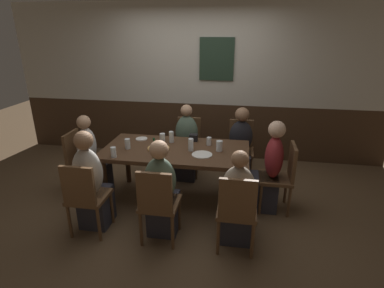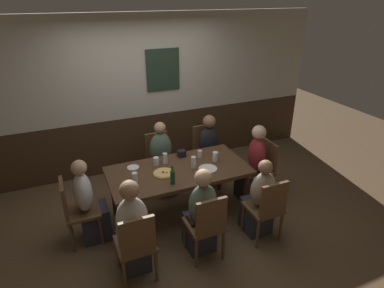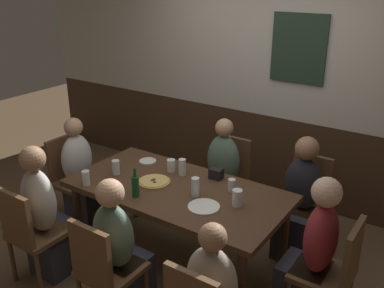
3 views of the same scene
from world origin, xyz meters
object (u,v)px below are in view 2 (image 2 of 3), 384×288
at_px(pint_glass_pale, 156,162).
at_px(plate_white_large, 208,169).
at_px(chair_mid_far, 159,158).
at_px(person_head_west, 90,207).
at_px(chair_mid_near, 207,224).
at_px(person_right_near, 259,203).
at_px(dining_table, 179,174).
at_px(highball_clear, 135,178).
at_px(person_mid_far, 162,163).
at_px(tumbler_short, 215,157).
at_px(person_left_near, 133,233).
at_px(chair_right_near, 267,207).
at_px(beer_bottle_green, 173,177).
at_px(person_mid_near, 201,217).
at_px(pint_glass_amber, 193,163).
at_px(chair_left_near, 136,243).
at_px(person_right_far, 210,154).
at_px(plate_white_small, 133,168).
at_px(tumbler_water, 136,192).
at_px(chair_head_west, 75,208).
at_px(chair_head_east, 262,166).
at_px(condiment_caddy, 182,153).
at_px(pint_glass_stout, 165,159).
at_px(chair_right_far, 205,149).
at_px(person_head_east, 253,168).
at_px(beer_glass_half, 200,154).

bearing_deg(pint_glass_pale, plate_white_large, -32.49).
distance_m(chair_mid_far, person_head_west, 1.47).
xyz_separation_m(chair_mid_near, person_right_near, (0.81, 0.17, -0.05)).
height_order(dining_table, highball_clear, highball_clear).
bearing_deg(person_mid_far, tumbler_short, -51.46).
relative_size(person_left_near, tumbler_short, 8.91).
xyz_separation_m(chair_right_near, chair_mid_far, (-0.81, 1.76, 0.00)).
bearing_deg(beer_bottle_green, person_mid_far, 79.31).
distance_m(person_head_west, person_mid_far, 1.37).
bearing_deg(person_mid_near, pint_glass_amber, 73.77).
height_order(chair_left_near, person_right_far, person_right_far).
relative_size(pint_glass_amber, plate_white_small, 0.98).
bearing_deg(tumbler_water, chair_head_west, 150.20).
height_order(chair_head_east, highball_clear, chair_head_east).
xyz_separation_m(person_left_near, tumbler_water, (0.14, 0.33, 0.29)).
relative_size(dining_table, beer_bottle_green, 7.60).
distance_m(dining_table, chair_right_near, 1.21).
relative_size(tumbler_water, pint_glass_amber, 0.81).
bearing_deg(condiment_caddy, pint_glass_stout, -158.63).
relative_size(chair_left_near, chair_mid_near, 1.00).
distance_m(chair_right_far, person_right_far, 0.16).
xyz_separation_m(chair_left_near, person_mid_near, (0.81, 0.16, -0.02)).
relative_size(chair_mid_near, tumbler_short, 6.63).
distance_m(chair_right_far, person_head_east, 0.95).
xyz_separation_m(chair_mid_near, beer_glass_half, (0.40, 1.09, 0.29)).
bearing_deg(highball_clear, person_right_far, 29.55).
height_order(chair_head_east, plate_white_small, chair_head_east).
height_order(chair_left_near, chair_right_far, same).
height_order(person_left_near, highball_clear, person_left_near).
bearing_deg(plate_white_large, pint_glass_amber, 143.08).
height_order(person_head_east, person_mid_near, person_head_east).
relative_size(chair_mid_far, beer_glass_half, 8.37).
height_order(person_left_near, person_right_far, person_left_near).
bearing_deg(person_right_near, tumbler_water, 167.41).
relative_size(person_head_east, person_right_far, 1.04).
bearing_deg(person_head_east, person_right_far, 117.02).
relative_size(chair_head_west, chair_mid_near, 1.00).
xyz_separation_m(dining_table, plate_white_large, (0.36, -0.15, 0.08)).
bearing_deg(beer_bottle_green, highball_clear, 152.94).
bearing_deg(pint_glass_pale, chair_head_east, -8.36).
bearing_deg(chair_mid_far, pint_glass_stout, -99.36).
relative_size(dining_table, person_left_near, 1.56).
height_order(dining_table, chair_mid_far, chair_mid_far).
bearing_deg(tumbler_water, chair_head_east, 10.81).
xyz_separation_m(person_mid_near, beer_bottle_green, (-0.19, 0.42, 0.36)).
distance_m(dining_table, plate_white_small, 0.61).
bearing_deg(chair_mid_near, chair_right_near, 0.00).
distance_m(chair_head_east, person_left_near, 2.26).
distance_m(chair_mid_near, pint_glass_stout, 1.15).
distance_m(chair_left_near, person_mid_far, 1.79).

